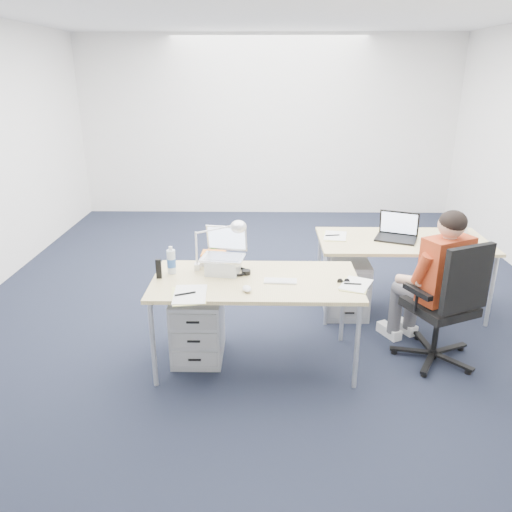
{
  "coord_description": "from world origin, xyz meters",
  "views": [
    {
      "loc": [
        -0.05,
        -4.68,
        2.24
      ],
      "look_at": [
        -0.11,
        -0.94,
        0.85
      ],
      "focal_mm": 35.0,
      "sensor_mm": 36.0,
      "label": 1
    }
  ],
  "objects_px": {
    "seated_person": "(430,282)",
    "far_cup": "(464,229)",
    "desk_near": "(256,285)",
    "wireless_keyboard": "(280,281)",
    "can_koozie": "(214,265)",
    "dark_laptop": "(397,226)",
    "bear_figurine": "(211,258)",
    "sunglasses": "(343,281)",
    "water_bottle": "(171,260)",
    "silver_laptop": "(223,252)",
    "cordless_phone": "(159,269)",
    "drawer_pedestal_far": "(346,286)",
    "desk_lamp": "(213,244)",
    "desk_far": "(403,244)",
    "headphones": "(237,271)",
    "book_stack": "(214,258)",
    "computer_mouse": "(247,289)",
    "drawer_pedestal_near": "(198,326)",
    "office_chair": "(440,328)"
  },
  "relations": [
    {
      "from": "bear_figurine",
      "to": "far_cup",
      "type": "xyz_separation_m",
      "value": [
        2.41,
        0.92,
        -0.01
      ]
    },
    {
      "from": "desk_near",
      "to": "desk_lamp",
      "type": "height_order",
      "value": "desk_lamp"
    },
    {
      "from": "seated_person",
      "to": "computer_mouse",
      "type": "bearing_deg",
      "value": 168.7
    },
    {
      "from": "desk_near",
      "to": "wireless_keyboard",
      "type": "relative_size",
      "value": 6.4
    },
    {
      "from": "seated_person",
      "to": "silver_laptop",
      "type": "height_order",
      "value": "seated_person"
    },
    {
      "from": "drawer_pedestal_near",
      "to": "book_stack",
      "type": "distance_m",
      "value": 0.58
    },
    {
      "from": "bear_figurine",
      "to": "seated_person",
      "type": "bearing_deg",
      "value": 17.65
    },
    {
      "from": "seated_person",
      "to": "far_cup",
      "type": "bearing_deg",
      "value": 30.67
    },
    {
      "from": "can_koozie",
      "to": "desk_lamp",
      "type": "bearing_deg",
      "value": 104.7
    },
    {
      "from": "water_bottle",
      "to": "desk_far",
      "type": "bearing_deg",
      "value": 22.96
    },
    {
      "from": "desk_near",
      "to": "wireless_keyboard",
      "type": "xyz_separation_m",
      "value": [
        0.19,
        -0.04,
        0.05
      ]
    },
    {
      "from": "wireless_keyboard",
      "to": "desk_lamp",
      "type": "bearing_deg",
      "value": 159.71
    },
    {
      "from": "silver_laptop",
      "to": "far_cup",
      "type": "distance_m",
      "value": 2.54
    },
    {
      "from": "desk_near",
      "to": "cordless_phone",
      "type": "xyz_separation_m",
      "value": [
        -0.75,
        0.01,
        0.12
      ]
    },
    {
      "from": "cordless_phone",
      "to": "drawer_pedestal_far",
      "type": "bearing_deg",
      "value": 29.28
    },
    {
      "from": "can_koozie",
      "to": "desk_lamp",
      "type": "relative_size",
      "value": 0.22
    },
    {
      "from": "desk_far",
      "to": "dark_laptop",
      "type": "distance_m",
      "value": 0.2
    },
    {
      "from": "office_chair",
      "to": "wireless_keyboard",
      "type": "height_order",
      "value": "office_chair"
    },
    {
      "from": "can_koozie",
      "to": "silver_laptop",
      "type": "bearing_deg",
      "value": -22.75
    },
    {
      "from": "sunglasses",
      "to": "dark_laptop",
      "type": "bearing_deg",
      "value": 56.81
    },
    {
      "from": "desk_lamp",
      "to": "far_cup",
      "type": "bearing_deg",
      "value": 42.89
    },
    {
      "from": "headphones",
      "to": "desk_lamp",
      "type": "height_order",
      "value": "desk_lamp"
    },
    {
      "from": "desk_far",
      "to": "cordless_phone",
      "type": "distance_m",
      "value": 2.36
    },
    {
      "from": "sunglasses",
      "to": "cordless_phone",
      "type": "bearing_deg",
      "value": 176.4
    },
    {
      "from": "can_koozie",
      "to": "sunglasses",
      "type": "distance_m",
      "value": 1.03
    },
    {
      "from": "seated_person",
      "to": "computer_mouse",
      "type": "relative_size",
      "value": 11.93
    },
    {
      "from": "sunglasses",
      "to": "drawer_pedestal_far",
      "type": "bearing_deg",
      "value": 77.6
    },
    {
      "from": "water_bottle",
      "to": "book_stack",
      "type": "bearing_deg",
      "value": 35.06
    },
    {
      "from": "can_koozie",
      "to": "dark_laptop",
      "type": "bearing_deg",
      "value": 26.23
    },
    {
      "from": "desk_near",
      "to": "wireless_keyboard",
      "type": "height_order",
      "value": "wireless_keyboard"
    },
    {
      "from": "can_koozie",
      "to": "desk_far",
      "type": "bearing_deg",
      "value": 25.43
    },
    {
      "from": "far_cup",
      "to": "drawer_pedestal_far",
      "type": "bearing_deg",
      "value": -166.14
    },
    {
      "from": "book_stack",
      "to": "computer_mouse",
      "type": "bearing_deg",
      "value": -62.31
    },
    {
      "from": "sunglasses",
      "to": "water_bottle",
      "type": "bearing_deg",
      "value": 171.81
    },
    {
      "from": "bear_figurine",
      "to": "computer_mouse",
      "type": "bearing_deg",
      "value": -38.16
    },
    {
      "from": "wireless_keyboard",
      "to": "can_koozie",
      "type": "height_order",
      "value": "can_koozie"
    },
    {
      "from": "desk_far",
      "to": "silver_laptop",
      "type": "bearing_deg",
      "value": -152.59
    },
    {
      "from": "sunglasses",
      "to": "far_cup",
      "type": "distance_m",
      "value": 1.86
    },
    {
      "from": "wireless_keyboard",
      "to": "bear_figurine",
      "type": "xyz_separation_m",
      "value": [
        -0.56,
        0.32,
        0.06
      ]
    },
    {
      "from": "far_cup",
      "to": "cordless_phone",
      "type": "bearing_deg",
      "value": -156.98
    },
    {
      "from": "wireless_keyboard",
      "to": "headphones",
      "type": "bearing_deg",
      "value": 157.27
    },
    {
      "from": "bear_figurine",
      "to": "drawer_pedestal_near",
      "type": "bearing_deg",
      "value": -97.15
    },
    {
      "from": "drawer_pedestal_near",
      "to": "can_koozie",
      "type": "xyz_separation_m",
      "value": [
        0.14,
        0.09,
        0.5
      ]
    },
    {
      "from": "sunglasses",
      "to": "desk_lamp",
      "type": "distance_m",
      "value": 1.07
    },
    {
      "from": "desk_near",
      "to": "dark_laptop",
      "type": "bearing_deg",
      "value": 36.69
    },
    {
      "from": "drawer_pedestal_far",
      "to": "silver_laptop",
      "type": "relative_size",
      "value": 1.57
    },
    {
      "from": "silver_laptop",
      "to": "dark_laptop",
      "type": "xyz_separation_m",
      "value": [
        1.58,
        0.85,
        -0.04
      ]
    },
    {
      "from": "silver_laptop",
      "to": "headphones",
      "type": "bearing_deg",
      "value": 6.05
    },
    {
      "from": "drawer_pedestal_far",
      "to": "seated_person",
      "type": "bearing_deg",
      "value": -51.5
    },
    {
      "from": "cordless_phone",
      "to": "far_cup",
      "type": "relative_size",
      "value": 1.54
    }
  ]
}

